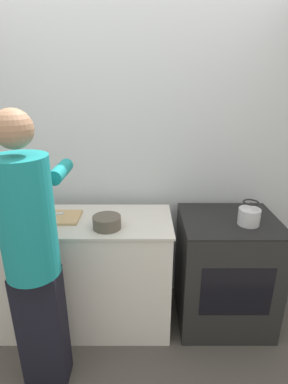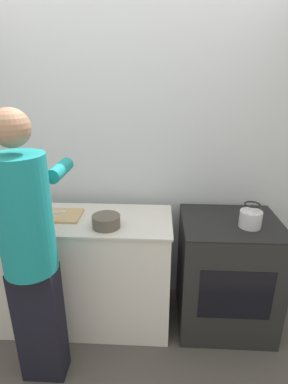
{
  "view_description": "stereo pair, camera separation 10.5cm",
  "coord_description": "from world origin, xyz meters",
  "views": [
    {
      "loc": [
        0.17,
        -1.73,
        1.9
      ],
      "look_at": [
        0.18,
        0.19,
        1.18
      ],
      "focal_mm": 28.0,
      "sensor_mm": 36.0,
      "label": 1
    },
    {
      "loc": [
        0.28,
        -1.73,
        1.9
      ],
      "look_at": [
        0.18,
        0.19,
        1.18
      ],
      "focal_mm": 28.0,
      "sensor_mm": 36.0,
      "label": 2
    }
  ],
  "objects": [
    {
      "name": "kettle",
      "position": [
        0.94,
        0.23,
        0.99
      ],
      "size": [
        0.16,
        0.16,
        0.18
      ],
      "color": "silver",
      "rests_on": "oven"
    },
    {
      "name": "ground_plane",
      "position": [
        0.0,
        0.0,
        0.0
      ],
      "size": [
        12.0,
        12.0,
        0.0
      ],
      "primitive_type": "plane",
      "color": "#4C4742"
    },
    {
      "name": "person",
      "position": [
        -0.47,
        -0.23,
        0.98
      ],
      "size": [
        0.35,
        0.59,
        1.78
      ],
      "color": "black",
      "rests_on": "ground_plane"
    },
    {
      "name": "wall_back",
      "position": [
        0.0,
        0.7,
        1.3
      ],
      "size": [
        8.0,
        0.05,
        2.6
      ],
      "color": "silver",
      "rests_on": "ground_plane"
    },
    {
      "name": "cutting_board",
      "position": [
        -0.5,
        0.3,
        0.94
      ],
      "size": [
        0.39,
        0.25,
        0.02
      ],
      "color": "tan",
      "rests_on": "counter"
    },
    {
      "name": "canister_jar",
      "position": [
        -0.85,
        0.34,
        1.0
      ],
      "size": [
        0.16,
        0.16,
        0.14
      ],
      "color": "#4C4C51",
      "rests_on": "counter"
    },
    {
      "name": "bowl_mixing",
      "position": [
        -0.08,
        0.15,
        0.98
      ],
      "size": [
        0.2,
        0.2,
        0.09
      ],
      "color": "brown",
      "rests_on": "counter"
    },
    {
      "name": "knife",
      "position": [
        -0.54,
        0.31,
        0.96
      ],
      "size": [
        0.21,
        0.1,
        0.01
      ],
      "rotation": [
        0.0,
        0.0,
        0.36
      ],
      "color": "silver",
      "rests_on": "cutting_board"
    },
    {
      "name": "oven",
      "position": [
        0.83,
        0.32,
        0.46
      ],
      "size": [
        0.73,
        0.64,
        0.92
      ],
      "color": "black",
      "rests_on": "ground_plane"
    },
    {
      "name": "counter",
      "position": [
        -0.41,
        0.28,
        0.47
      ],
      "size": [
        1.59,
        0.58,
        0.93
      ],
      "color": "silver",
      "rests_on": "ground_plane"
    }
  ]
}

